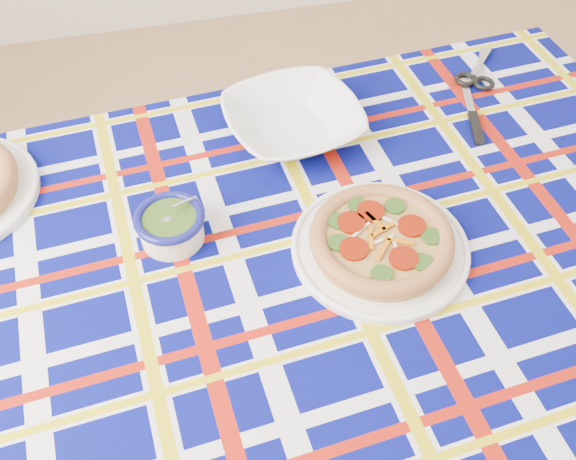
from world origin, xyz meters
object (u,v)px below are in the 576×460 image
object	(u,v)px
main_focaccia_plate	(381,239)
serving_bowl	(293,122)
pesto_bowl	(170,224)
dining_table	(288,295)

from	to	relation	value
main_focaccia_plate	serving_bowl	xyz separation A→B (m)	(-0.07, 0.33, 0.00)
pesto_bowl	main_focaccia_plate	bearing A→B (deg)	-18.03
pesto_bowl	serving_bowl	xyz separation A→B (m)	(0.27, 0.22, -0.00)
dining_table	main_focaccia_plate	bearing A→B (deg)	-4.60
dining_table	main_focaccia_plate	size ratio (longest dim) A/B	5.33
main_focaccia_plate	pesto_bowl	size ratio (longest dim) A/B	2.59
pesto_bowl	serving_bowl	bearing A→B (deg)	39.03
dining_table	main_focaccia_plate	world-z (taller)	main_focaccia_plate
pesto_bowl	dining_table	bearing A→B (deg)	-31.81
main_focaccia_plate	pesto_bowl	distance (m)	0.36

